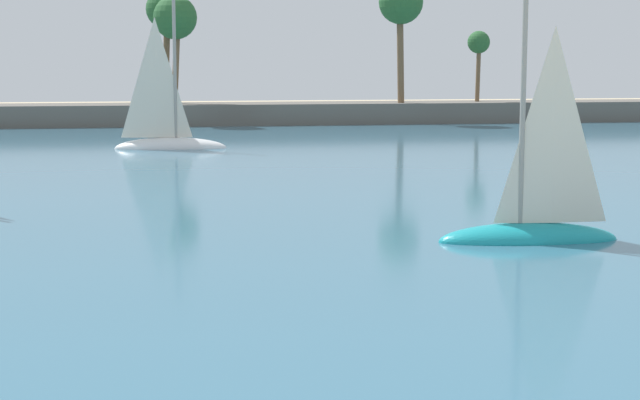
% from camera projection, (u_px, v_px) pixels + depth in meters
% --- Properties ---
extents(sea, '(220.00, 112.91, 0.06)m').
position_uv_depth(sea, '(181.00, 140.00, 69.20)').
color(sea, '#386B84').
rests_on(sea, ground).
extents(palm_headland, '(113.18, 6.28, 12.10)m').
position_uv_depth(palm_headland, '(175.00, 102.00, 85.00)').
color(palm_headland, '#605B54').
rests_on(palm_headland, ground).
extents(sailboat_mid_bay, '(6.94, 2.60, 9.85)m').
position_uv_depth(sailboat_mid_bay, '(168.00, 134.00, 62.19)').
color(sailboat_mid_bay, white).
rests_on(sailboat_mid_bay, sea).
extents(sailboat_toward_headland, '(5.55, 1.94, 7.94)m').
position_uv_depth(sailboat_toward_headland, '(533.00, 217.00, 30.50)').
color(sailboat_toward_headland, teal).
rests_on(sailboat_toward_headland, sea).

